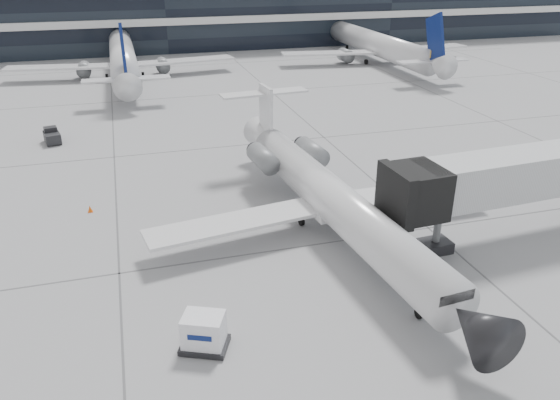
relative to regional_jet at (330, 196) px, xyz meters
name	(u,v)px	position (x,y,z in m)	size (l,w,h in m)	color
ground	(285,249)	(-3.55, -1.79, -2.37)	(220.00, 220.00, 0.00)	gray
terminal	(161,18)	(-3.55, 80.21, 2.63)	(170.00, 22.00, 10.00)	black
bg_jet_center	(125,76)	(-11.55, 53.21, -2.37)	(32.00, 40.00, 9.60)	silver
bg_jet_right	(375,61)	(28.45, 53.21, -2.37)	(32.00, 40.00, 9.60)	silver
regional_jet	(330,196)	(0.00, 0.00, 0.00)	(24.12, 30.13, 6.95)	silver
jet_bridge	(535,172)	(11.91, -4.20, 1.96)	(18.52, 4.68, 5.95)	silver
cargo_uld	(204,332)	(-9.84, -9.57, -1.49)	(2.62, 2.34, 1.76)	black
traffic_cone	(90,209)	(-15.34, 7.12, -2.14)	(0.40, 0.40, 0.50)	#EE590C
far_tug	(52,136)	(-19.14, 23.97, -1.72)	(1.82, 2.53, 1.45)	black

